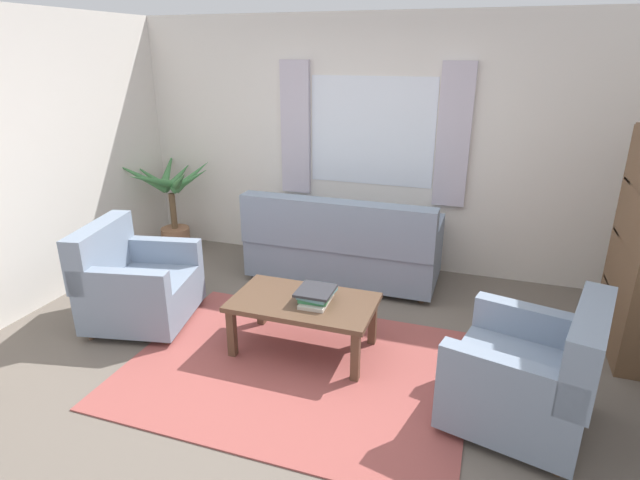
{
  "coord_description": "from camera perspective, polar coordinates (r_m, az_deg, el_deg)",
  "views": [
    {
      "loc": [
        1.22,
        -3.02,
        2.24
      ],
      "look_at": [
        -0.05,
        0.7,
        0.78
      ],
      "focal_mm": 28.71,
      "sensor_mm": 36.0,
      "label": 1
    }
  ],
  "objects": [
    {
      "name": "armchair_left",
      "position": [
        4.69,
        -19.9,
        -4.62
      ],
      "size": [
        0.97,
        0.99,
        0.88
      ],
      "rotation": [
        0.0,
        0.0,
        1.77
      ],
      "color": "gray",
      "rests_on": "ground_plane"
    },
    {
      "name": "window_with_curtains",
      "position": [
        5.4,
        5.72,
        11.89
      ],
      "size": [
        1.98,
        0.07,
        1.4
      ],
      "color": "white"
    },
    {
      "name": "book_stack_on_table",
      "position": [
        3.9,
        -0.43,
        -6.18
      ],
      "size": [
        0.27,
        0.32,
        0.1
      ],
      "color": "beige",
      "rests_on": "coffee_table"
    },
    {
      "name": "coffee_table",
      "position": [
        3.98,
        -1.84,
        -7.44
      ],
      "size": [
        1.1,
        0.64,
        0.44
      ],
      "color": "brown",
      "rests_on": "ground_plane"
    },
    {
      "name": "potted_plant",
      "position": [
        6.13,
        -16.22,
        4.02
      ],
      "size": [
        1.01,
        1.24,
        1.15
      ],
      "color": "#9E6B4C",
      "rests_on": "ground_plane"
    },
    {
      "name": "area_rug",
      "position": [
        3.95,
        -2.66,
        -14.06
      ],
      "size": [
        2.49,
        1.86,
        0.01
      ],
      "primitive_type": "cube",
      "color": "#9E4C47",
      "rests_on": "ground_plane"
    },
    {
      "name": "couch",
      "position": [
        5.18,
        2.5,
        -0.79
      ],
      "size": [
        1.9,
        0.82,
        0.92
      ],
      "rotation": [
        0.0,
        0.0,
        3.14
      ],
      "color": "gray",
      "rests_on": "ground_plane"
    },
    {
      "name": "armchair_right",
      "position": [
        3.51,
        22.45,
        -13.82
      ],
      "size": [
        0.99,
        1.01,
        0.88
      ],
      "rotation": [
        0.0,
        0.0,
        -1.81
      ],
      "color": "gray",
      "rests_on": "ground_plane"
    },
    {
      "name": "ground_plane",
      "position": [
        3.95,
        -2.66,
        -14.13
      ],
      "size": [
        6.24,
        6.24,
        0.0
      ],
      "primitive_type": "plane",
      "color": "#6B6056"
    },
    {
      "name": "wall_back",
      "position": [
        5.5,
        5.87,
        10.46
      ],
      "size": [
        5.32,
        0.12,
        2.6
      ],
      "primitive_type": "cube",
      "color": "silver",
      "rests_on": "ground_plane"
    }
  ]
}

